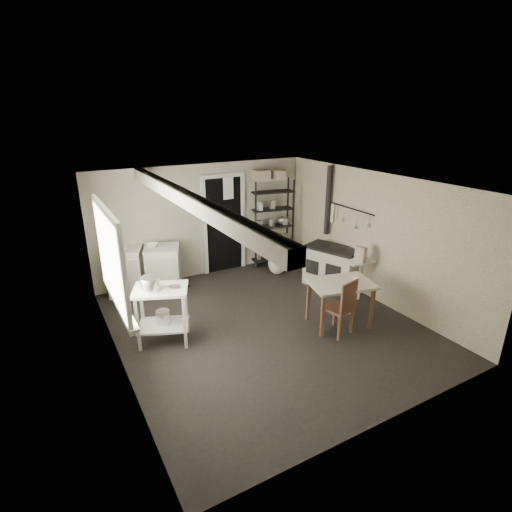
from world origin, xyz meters
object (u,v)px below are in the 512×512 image
stockpot (150,287)px  work_table (340,303)px  stove (332,265)px  flour_sack (278,263)px  base_cabinets (145,270)px  shelf_rack (272,223)px  prep_table (163,318)px  chair (338,305)px

stockpot → work_table: (2.76, -0.88, -0.56)m
stockpot → stove: bearing=5.8°
stove → flour_sack: stove is taller
base_cabinets → shelf_rack: bearing=23.9°
prep_table → base_cabinets: (0.22, 1.85, 0.06)m
stove → flour_sack: size_ratio=2.02×
shelf_rack → chair: 3.17m
chair → prep_table: bearing=142.0°
base_cabinets → stove: 3.59m
chair → work_table: bearing=29.3°
base_cabinets → flour_sack: bearing=11.5°
shelf_rack → work_table: size_ratio=1.94×
prep_table → flour_sack: (2.88, 1.39, -0.16)m
chair → flour_sack: 2.52m
base_cabinets → chair: chair is taller
stockpot → flour_sack: bearing=24.7°
shelf_rack → prep_table: bearing=-136.8°
stockpot → base_cabinets: 1.95m
stockpot → base_cabinets: (0.36, 1.86, -0.48)m
flour_sack → prep_table: bearing=-154.3°
stove → work_table: stove is taller
prep_table → base_cabinets: 1.87m
prep_table → stove: size_ratio=0.87×
prep_table → flour_sack: prep_table is taller
prep_table → chair: bearing=-24.1°
stockpot → work_table: bearing=-17.7°
prep_table → shelf_rack: bearing=32.6°
work_table → flour_sack: bearing=83.4°
stockpot → shelf_rack: (3.23, 1.98, 0.01)m
flour_sack → chair: bearing=-100.8°
work_table → chair: bearing=-136.8°
prep_table → shelf_rack: (3.09, 1.98, 0.55)m
stockpot → chair: size_ratio=0.31×
stockpot → shelf_rack: shelf_rack is taller
shelf_rack → stove: (0.39, -1.61, -0.51)m
stove → work_table: bearing=-145.7°
stockpot → stove: (3.62, 0.37, -0.50)m
work_table → shelf_rack: bearing=80.7°
stockpot → chair: bearing=-22.8°
shelf_rack → work_table: (-0.47, -2.86, -0.57)m
shelf_rack → stove: shelf_rack is taller
work_table → stockpot: bearing=162.3°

